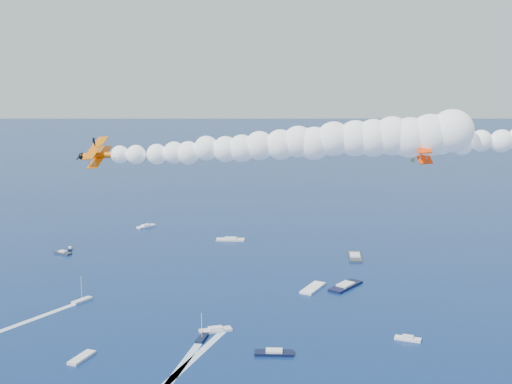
# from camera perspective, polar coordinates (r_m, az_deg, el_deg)

# --- Properties ---
(biplane_lead) EXTENTS (9.73, 11.59, 8.83)m
(biplane_lead) POSITION_cam_1_polar(r_m,az_deg,el_deg) (93.54, 14.17, 3.92)
(biplane_lead) COLOR #F33705
(biplane_trail) EXTENTS (7.50, 9.02, 7.19)m
(biplane_trail) POSITION_cam_1_polar(r_m,az_deg,el_deg) (99.06, -13.35, 3.13)
(biplane_trail) COLOR #DD5F04
(smoke_trail_trail) EXTENTS (53.12, 13.16, 9.86)m
(smoke_trail_trail) POSITION_cam_1_polar(r_m,az_deg,el_deg) (92.31, 2.03, 4.13)
(smoke_trail_trail) COLOR white
(spectator_boats) EXTENTS (231.27, 174.92, 0.70)m
(spectator_boats) POSITION_cam_1_polar(r_m,az_deg,el_deg) (201.40, 2.34, -9.70)
(spectator_boats) COLOR black
(spectator_boats) RESTS_ON ground
(boat_wakes) EXTENTS (66.05, 91.64, 0.04)m
(boat_wakes) POSITION_cam_1_polar(r_m,az_deg,el_deg) (166.56, -15.29, -14.64)
(boat_wakes) COLOR white
(boat_wakes) RESTS_ON ground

